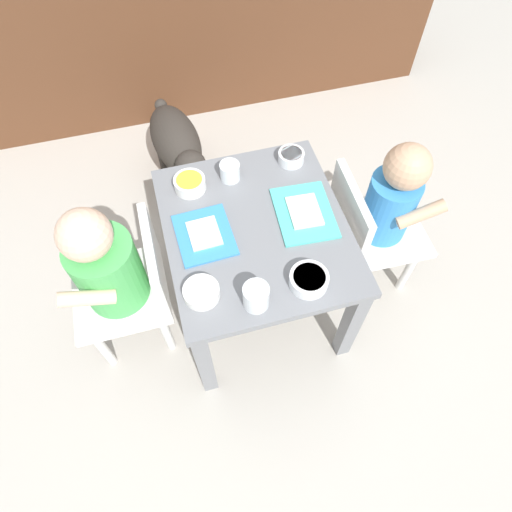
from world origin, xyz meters
The scene contains 14 objects.
ground_plane centered at (0.00, 0.00, 0.00)m, with size 7.00×7.00×0.00m, color #B2ADA3.
kitchen_cabinet_back centered at (0.00, 1.19, 0.45)m, with size 2.23×0.31×0.91m, color #56331E.
dining_table centered at (0.00, 0.00, 0.36)m, with size 0.51×0.58×0.44m.
seated_child_left centered at (-0.42, 0.00, 0.39)m, with size 0.28×0.28×0.63m.
seated_child_right centered at (0.42, 0.01, 0.38)m, with size 0.29×0.29×0.62m.
dog centered at (-0.15, 0.62, 0.23)m, with size 0.23×0.46×0.33m.
food_tray_left centered at (-0.15, 0.01, 0.44)m, with size 0.16×0.19×0.02m.
food_tray_right centered at (0.15, 0.01, 0.44)m, with size 0.17×0.22×0.02m.
water_cup_left centered at (-0.03, 0.20, 0.46)m, with size 0.06×0.06×0.06m.
water_cup_right centered at (-0.06, -0.23, 0.47)m, with size 0.07×0.07×0.07m.
cereal_bowl_right_side centered at (0.08, -0.21, 0.46)m, with size 0.10×0.10×0.04m.
veggie_bowl_near centered at (-0.19, -0.17, 0.45)m, with size 0.09×0.09×0.03m.
veggie_bowl_far centered at (-0.15, 0.19, 0.46)m, with size 0.09×0.09×0.04m.
cereal_bowl_left_side centered at (0.17, 0.22, 0.46)m, with size 0.08×0.08×0.04m.
Camera 1 is at (-0.20, -0.72, 1.46)m, focal length 31.38 mm.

